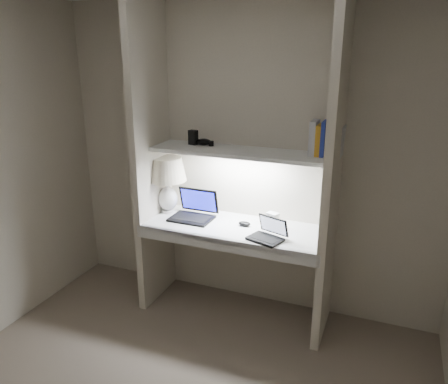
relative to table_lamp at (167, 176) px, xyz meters
The scene contains 17 objects.
back_wall 0.69m from the table_lamp, 16.57° to the left, with size 3.20×0.01×2.50m, color beige.
alcove_panel_left 0.20m from the table_lamp, 136.80° to the right, with size 0.06×0.55×2.50m, color beige.
alcove_panel_right 1.38m from the table_lamp, ahead, with size 0.06×0.55×2.50m, color beige.
desk 0.73m from the table_lamp, ahead, with size 1.40×0.55×0.04m, color white.
desk_apron 0.82m from the table_lamp, 28.29° to the right, with size 1.46×0.03×0.10m, color silver.
shelf 0.69m from the table_lamp, ahead, with size 1.40×0.36×0.03m, color silver.
strip_light 0.68m from the table_lamp, ahead, with size 0.60×0.04×0.01m, color white.
table_lamp is the anchor object (origin of this frame).
laptop_main 0.38m from the table_lamp, ahead, with size 0.35×0.30×0.23m.
laptop_netbook 1.02m from the table_lamp, 13.20° to the right, with size 0.30×0.28×0.16m.
speaker 0.97m from the table_lamp, ahead, with size 0.09×0.06×0.12m, color silver.
mouse 0.78m from the table_lamp, ahead, with size 0.10×0.06×0.04m, color black.
cable_coil 0.97m from the table_lamp, ahead, with size 0.09×0.09×0.01m, color black.
sticky_note 0.35m from the table_lamp, 32.83° to the right, with size 0.06×0.06×0.00m, color yellow.
book_row 1.35m from the table_lamp, ahead, with size 0.24×0.17×0.25m.
shelf_box 0.40m from the table_lamp, 18.10° to the left, with size 0.07×0.05×0.12m, color black.
shelf_gadget 0.44m from the table_lamp, 13.28° to the left, with size 0.13×0.09×0.05m, color black.
Camera 1 is at (1.11, -1.79, 2.10)m, focal length 35.00 mm.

